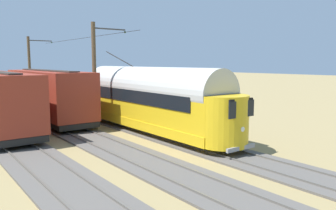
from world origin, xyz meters
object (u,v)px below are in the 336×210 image
(boxcar_far_siding, at_px, (47,94))
(catenary_pole_foreground, at_px, (30,70))
(catenary_pole_mid_near, at_px, (95,74))
(vintage_streetcar, at_px, (149,98))
(switch_stand, at_px, (69,98))

(boxcar_far_siding, relative_size, catenary_pole_foreground, 1.74)
(boxcar_far_siding, relative_size, catenary_pole_mid_near, 1.74)
(vintage_streetcar, relative_size, boxcar_far_siding, 1.25)
(boxcar_far_siding, xyz_separation_m, catenary_pole_mid_near, (-1.65, 5.20, 1.62))
(boxcar_far_siding, height_order, catenary_pole_foreground, catenary_pole_foreground)
(vintage_streetcar, distance_m, boxcar_far_siding, 9.17)
(catenary_pole_mid_near, height_order, switch_stand, catenary_pole_mid_near)
(vintage_streetcar, xyz_separation_m, catenary_pole_foreground, (2.37, -18.88, 1.54))
(switch_stand, bearing_deg, catenary_pole_foreground, -19.51)
(catenary_pole_foreground, bearing_deg, catenary_pole_mid_near, 90.00)
(boxcar_far_siding, height_order, switch_stand, boxcar_far_siding)
(catenary_pole_mid_near, bearing_deg, boxcar_far_siding, -72.44)
(catenary_pole_foreground, distance_m, switch_stand, 4.93)
(vintage_streetcar, relative_size, catenary_pole_mid_near, 2.18)
(switch_stand, bearing_deg, catenary_pole_mid_near, 76.00)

